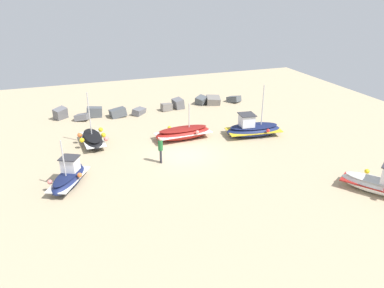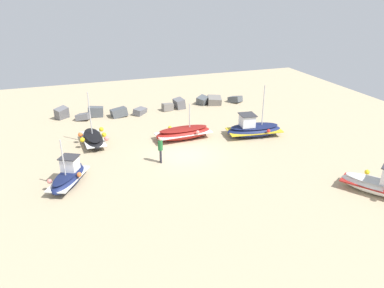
{
  "view_description": "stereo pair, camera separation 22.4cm",
  "coord_description": "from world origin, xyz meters",
  "px_view_note": "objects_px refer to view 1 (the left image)",
  "views": [
    {
      "loc": [
        -7.25,
        -21.88,
        10.83
      ],
      "look_at": [
        0.37,
        -0.37,
        0.9
      ],
      "focal_mm": 34.17,
      "sensor_mm": 36.0,
      "label": 1
    },
    {
      "loc": [
        -7.04,
        -21.95,
        10.83
      ],
      "look_at": [
        0.37,
        -0.37,
        0.9
      ],
      "focal_mm": 34.17,
      "sensor_mm": 36.0,
      "label": 2
    }
  ],
  "objects_px": {
    "fishing_boat_0": "(253,129)",
    "fishing_boat_3": "(93,139)",
    "fishing_boat_4": "(378,183)",
    "person_walking": "(161,148)",
    "fishing_boat_1": "(183,133)",
    "fishing_boat_2": "(69,177)"
  },
  "relations": [
    {
      "from": "fishing_boat_0",
      "to": "fishing_boat_3",
      "type": "relative_size",
      "value": 1.15
    },
    {
      "from": "fishing_boat_1",
      "to": "person_walking",
      "type": "relative_size",
      "value": 2.51
    },
    {
      "from": "fishing_boat_1",
      "to": "person_walking",
      "type": "xyz_separation_m",
      "value": [
        -2.68,
        -3.44,
        0.55
      ]
    },
    {
      "from": "fishing_boat_0",
      "to": "fishing_boat_4",
      "type": "relative_size",
      "value": 1.17
    },
    {
      "from": "fishing_boat_0",
      "to": "person_walking",
      "type": "relative_size",
      "value": 2.54
    },
    {
      "from": "fishing_boat_0",
      "to": "fishing_boat_4",
      "type": "bearing_deg",
      "value": 110.76
    },
    {
      "from": "fishing_boat_3",
      "to": "fishing_boat_4",
      "type": "distance_m",
      "value": 19.1
    },
    {
      "from": "fishing_boat_0",
      "to": "fishing_boat_1",
      "type": "height_order",
      "value": "fishing_boat_0"
    },
    {
      "from": "fishing_boat_2",
      "to": "fishing_boat_3",
      "type": "height_order",
      "value": "fishing_boat_3"
    },
    {
      "from": "person_walking",
      "to": "fishing_boat_2",
      "type": "bearing_deg",
      "value": 18.72
    },
    {
      "from": "fishing_boat_0",
      "to": "fishing_boat_2",
      "type": "distance_m",
      "value": 14.25
    },
    {
      "from": "fishing_boat_4",
      "to": "person_walking",
      "type": "height_order",
      "value": "fishing_boat_4"
    },
    {
      "from": "fishing_boat_0",
      "to": "fishing_boat_4",
      "type": "distance_m",
      "value": 10.34
    },
    {
      "from": "fishing_boat_4",
      "to": "fishing_boat_2",
      "type": "bearing_deg",
      "value": -147.17
    },
    {
      "from": "fishing_boat_4",
      "to": "person_walking",
      "type": "distance_m",
      "value": 13.15
    },
    {
      "from": "fishing_boat_3",
      "to": "person_walking",
      "type": "height_order",
      "value": "fishing_boat_3"
    },
    {
      "from": "fishing_boat_1",
      "to": "fishing_boat_3",
      "type": "distance_m",
      "value": 6.74
    },
    {
      "from": "fishing_boat_0",
      "to": "fishing_boat_3",
      "type": "height_order",
      "value": "fishing_boat_0"
    },
    {
      "from": "fishing_boat_3",
      "to": "fishing_boat_2",
      "type": "bearing_deg",
      "value": -22.89
    },
    {
      "from": "fishing_boat_1",
      "to": "fishing_boat_4",
      "type": "bearing_deg",
      "value": 121.86
    },
    {
      "from": "fishing_boat_0",
      "to": "fishing_boat_3",
      "type": "bearing_deg",
      "value": -4.97
    },
    {
      "from": "fishing_boat_2",
      "to": "person_walking",
      "type": "height_order",
      "value": "fishing_boat_2"
    }
  ]
}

